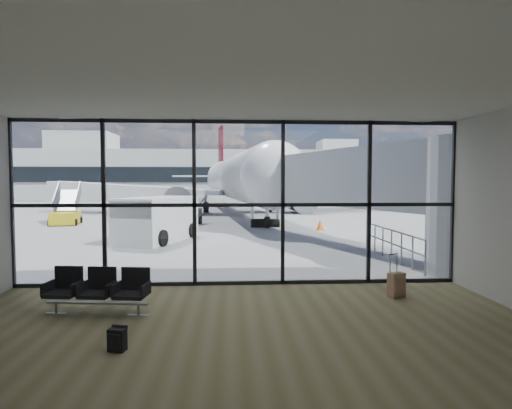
{
  "coord_description": "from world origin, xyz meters",
  "views": [
    {
      "loc": [
        -0.2,
        -11.6,
        2.82
      ],
      "look_at": [
        0.64,
        3.0,
        2.05
      ],
      "focal_mm": 30.0,
      "sensor_mm": 36.0,
      "label": 1
    }
  ],
  "objects": [
    {
      "name": "apron_railing",
      "position": [
        5.6,
        3.5,
        0.72
      ],
      "size": [
        0.06,
        5.46,
        1.11
      ],
      "color": "gray",
      "rests_on": "ground"
    },
    {
      "name": "glass_curtain_wall",
      "position": [
        0.0,
        0.0,
        2.25
      ],
      "size": [
        12.1,
        0.12,
        4.5
      ],
      "color": "white",
      "rests_on": "ground"
    },
    {
      "name": "tree_2",
      "position": [
        -33.0,
        72.0,
        5.88
      ],
      "size": [
        6.27,
        6.27,
        9.03
      ],
      "color": "#382619",
      "rests_on": "ground"
    },
    {
      "name": "backpack",
      "position": [
        -2.11,
        -4.51,
        0.2
      ],
      "size": [
        0.32,
        0.31,
        0.42
      ],
      "rotation": [
        0.0,
        0.0,
        -0.26
      ],
      "color": "black",
      "rests_on": "ground"
    },
    {
      "name": "lounge_shell",
      "position": [
        0.0,
        -4.8,
        2.65
      ],
      "size": [
        12.02,
        8.01,
        4.51
      ],
      "color": "brown",
      "rests_on": "ground"
    },
    {
      "name": "airliner",
      "position": [
        0.28,
        29.48,
        3.12
      ],
      "size": [
        34.15,
        39.69,
        10.24
      ],
      "rotation": [
        0.0,
        0.0,
        0.11
      ],
      "color": "silver",
      "rests_on": "ground"
    },
    {
      "name": "mobile_stairs",
      "position": [
        -11.3,
        17.67,
        0.55
      ],
      "size": [
        2.14,
        3.46,
        2.28
      ],
      "rotation": [
        0.0,
        0.0,
        0.17
      ],
      "color": "gold",
      "rests_on": "ground"
    },
    {
      "name": "belt_loader",
      "position": [
        -3.28,
        16.48,
        0.61
      ],
      "size": [
        2.42,
        4.17,
        1.82
      ],
      "rotation": [
        0.0,
        0.0,
        -0.29
      ],
      "color": "black",
      "rests_on": "ground"
    },
    {
      "name": "ground",
      "position": [
        0.0,
        40.0,
        0.0
      ],
      "size": [
        220.0,
        220.0,
        0.0
      ],
      "primitive_type": "plane",
      "color": "slate",
      "rests_on": "ground"
    },
    {
      "name": "tree_1",
      "position": [
        -39.0,
        72.0,
        5.25
      ],
      "size": [
        5.61,
        5.61,
        8.07
      ],
      "color": "#382619",
      "rests_on": "ground"
    },
    {
      "name": "seating_row",
      "position": [
        -3.05,
        -2.36,
        0.54
      ],
      "size": [
        2.2,
        0.88,
        0.98
      ],
      "rotation": [
        0.0,
        0.0,
        -0.13
      ],
      "color": "gray",
      "rests_on": "ground"
    },
    {
      "name": "suitcase",
      "position": [
        3.82,
        -1.51,
        0.32
      ],
      "size": [
        0.45,
        0.39,
        1.06
      ],
      "rotation": [
        0.0,
        0.0,
        0.4
      ],
      "color": "#8C684E",
      "rests_on": "ground"
    },
    {
      "name": "tree_5",
      "position": [
        -15.0,
        72.0,
        5.88
      ],
      "size": [
        6.27,
        6.27,
        9.03
      ],
      "color": "#382619",
      "rests_on": "ground"
    },
    {
      "name": "tree_3",
      "position": [
        -27.0,
        72.0,
        4.63
      ],
      "size": [
        4.95,
        4.95,
        7.12
      ],
      "color": "#382619",
      "rests_on": "ground"
    },
    {
      "name": "far_terminal",
      "position": [
        -0.59,
        61.97,
        4.21
      ],
      "size": [
        80.0,
        12.2,
        11.0
      ],
      "color": "#A7A6A2",
      "rests_on": "ground"
    },
    {
      "name": "service_van",
      "position": [
        -3.77,
        8.92,
        1.08
      ],
      "size": [
        3.54,
        5.24,
        2.1
      ],
      "rotation": [
        0.0,
        0.0,
        -0.33
      ],
      "color": "silver",
      "rests_on": "ground"
    },
    {
      "name": "traffic_cone_a",
      "position": [
        -2.46,
        13.05,
        0.3
      ],
      "size": [
        0.44,
        0.44,
        0.62
      ],
      "color": "orange",
      "rests_on": "ground"
    },
    {
      "name": "jet_bridge",
      "position": [
        4.9,
        7.07,
        2.76
      ],
      "size": [
        8.0,
        16.5,
        4.33
      ],
      "color": "#AAAEB0",
      "rests_on": "ground"
    },
    {
      "name": "traffic_cone_c",
      "position": [
        5.0,
        13.16,
        0.31
      ],
      "size": [
        0.45,
        0.45,
        0.65
      ],
      "color": "#FF600D",
      "rests_on": "ground"
    },
    {
      "name": "tree_4",
      "position": [
        -21.0,
        72.0,
        5.25
      ],
      "size": [
        5.61,
        5.61,
        8.07
      ],
      "color": "#382619",
      "rests_on": "ground"
    }
  ]
}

